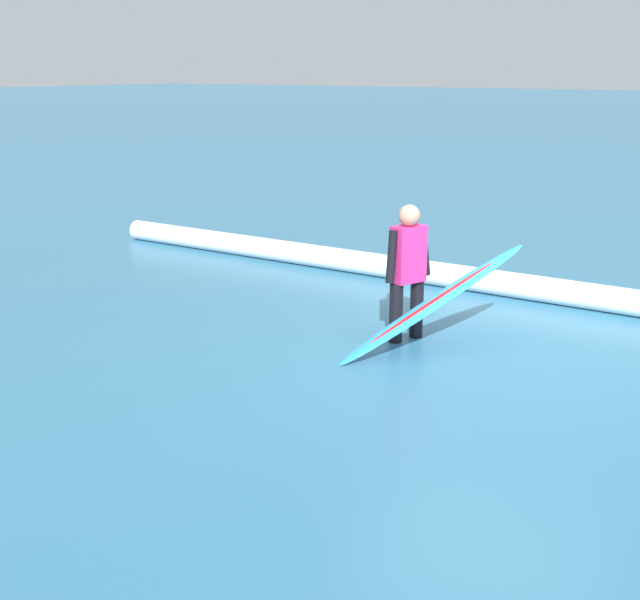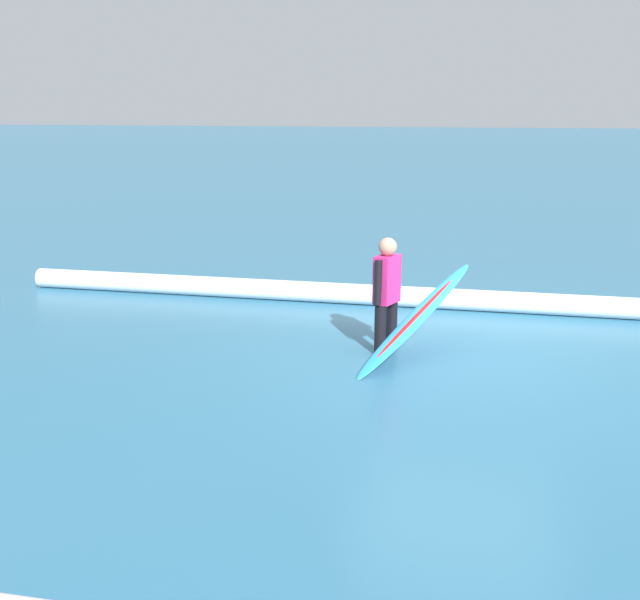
% 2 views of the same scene
% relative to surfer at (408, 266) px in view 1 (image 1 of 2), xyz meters
% --- Properties ---
extents(ground_plane, '(195.36, 195.36, 0.00)m').
position_rel_surfer_xyz_m(ground_plane, '(-0.93, -0.14, -0.79)').
color(ground_plane, '#2C6686').
extents(surfer, '(0.31, 0.59, 1.42)m').
position_rel_surfer_xyz_m(surfer, '(0.00, 0.00, 0.00)').
color(surfer, black).
rests_on(surfer, ground_plane).
extents(surfboard, '(1.33, 1.93, 1.03)m').
position_rel_surfer_xyz_m(surfboard, '(-0.38, 0.15, -0.29)').
color(surfboard, '#268CE5').
rests_on(surfboard, ground_plane).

